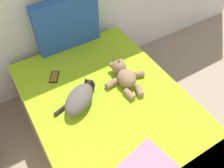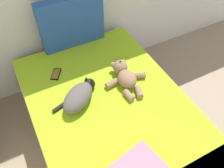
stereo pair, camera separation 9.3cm
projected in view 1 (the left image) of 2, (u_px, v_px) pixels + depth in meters
bed at (114, 125)px, 2.16m from camera, size 1.31×2.00×0.56m
patterned_cushion at (67, 24)px, 2.29m from camera, size 0.65×0.10×0.53m
cat at (80, 98)px, 1.92m from camera, size 0.43×0.36×0.15m
teddy_bear at (124, 75)px, 2.10m from camera, size 0.39×0.45×0.15m
cell_phone at (54, 77)px, 2.17m from camera, size 0.14×0.16×0.01m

